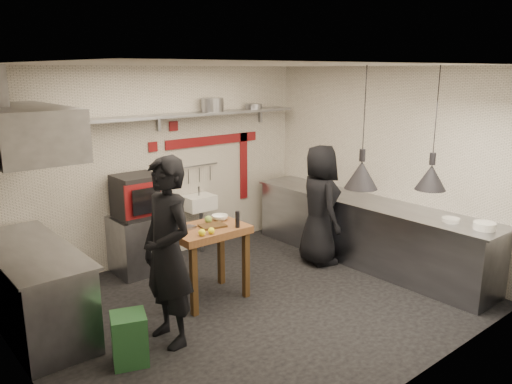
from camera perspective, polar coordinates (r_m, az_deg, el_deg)
floor at (r=6.16m, az=-0.53°, el=-12.70°), size 5.00×5.00×0.00m
ceiling at (r=5.51m, az=-0.59°, el=14.34°), size 5.00×5.00×0.00m
wall_back at (r=7.38m, az=-10.99°, el=3.03°), size 5.00×0.04×2.80m
wall_front at (r=4.33m, az=17.47°, el=-5.03°), size 5.00×0.04×2.80m
wall_left at (r=4.58m, az=-25.60°, el=-4.75°), size 0.04×4.20×2.80m
wall_right at (r=7.48m, az=14.42°, el=2.98°), size 0.04×4.20×2.80m
red_band_horiz at (r=7.82m, az=-4.90°, el=5.91°), size 1.70×0.02×0.14m
red_band_vert at (r=8.25m, az=-1.42°, el=2.99°), size 0.14×0.02×1.10m
red_tile_a at (r=7.41m, az=-9.41°, el=7.44°), size 0.14×0.02×0.14m
red_tile_b at (r=7.27m, az=-11.70°, el=5.07°), size 0.14×0.02×0.14m
back_shelf at (r=7.13m, az=-10.54°, el=8.52°), size 4.60×0.34×0.04m
shelf_bracket_left at (r=6.57m, az=-25.79°, el=6.07°), size 0.04×0.06×0.24m
shelf_bracket_mid at (r=7.27m, az=-11.10°, el=7.80°), size 0.04×0.06×0.24m
shelf_bracket_right at (r=8.35m, az=0.49°, el=8.81°), size 0.04×0.06×0.24m
pan_far_left at (r=6.58m, az=-20.51°, el=8.03°), size 0.27×0.27×0.09m
pan_mid_left at (r=6.59m, az=-20.27°, el=7.97°), size 0.30×0.30×0.07m
stock_pot at (r=7.56m, az=-5.01°, el=9.90°), size 0.41×0.41×0.20m
pan_right at (r=8.05m, az=-0.25°, el=9.77°), size 0.33×0.33×0.08m
oven_stand at (r=7.14m, az=-13.21°, el=-5.78°), size 0.69×0.63×0.80m
combi_oven at (r=6.92m, az=-13.40°, el=-0.45°), size 0.57×0.54×0.58m
oven_door at (r=6.67m, az=-12.80°, el=-0.93°), size 0.51×0.03×0.46m
oven_glass at (r=6.63m, az=-12.38°, el=-1.01°), size 0.40×0.02×0.34m
hand_sink at (r=7.64m, az=-6.52°, el=-1.20°), size 0.46×0.34×0.22m
sink_tap at (r=7.60m, az=-6.56°, el=0.11°), size 0.03×0.03×0.14m
sink_drain at (r=7.74m, az=-6.27°, el=-4.41°), size 0.06×0.06×0.66m
utensil_rail at (r=7.64m, az=-7.21°, el=2.92°), size 0.90×0.02×0.02m
counter_right at (r=7.44m, az=12.40°, el=-4.52°), size 0.70×3.80×0.90m
counter_right_top at (r=7.31m, az=12.58°, el=-1.06°), size 0.76×3.90×0.03m
plate_stack at (r=6.42m, az=24.66°, el=-3.55°), size 0.29×0.29×0.09m
small_bowl_right at (r=6.58m, az=21.38°, el=-3.00°), size 0.25×0.25×0.05m
counter_left at (r=5.94m, az=-24.00°, el=-10.23°), size 0.70×1.90×0.90m
counter_left_top at (r=5.78m, az=-24.45°, el=-6.00°), size 0.76×2.00×0.03m
extractor_hood at (r=5.52m, az=-25.23°, el=6.27°), size 0.78×1.60×0.50m
green_bin at (r=5.11m, az=-14.26°, el=-15.94°), size 0.42×0.42×0.50m
prep_table at (r=6.16m, az=-5.48°, el=-8.08°), size 0.93×0.65×0.92m
cutting_board at (r=6.00m, az=-5.00°, el=-3.86°), size 0.33×0.26×0.02m
pepper_mill at (r=5.93m, az=-2.13°, el=-3.15°), size 0.06×0.06×0.20m
lemon_a at (r=5.68m, az=-6.20°, el=-4.63°), size 0.09×0.09×0.08m
lemon_b at (r=5.74m, az=-5.13°, el=-4.43°), size 0.10×0.10×0.08m
veg_ball at (r=6.13m, az=-5.47°, el=-3.13°), size 0.11×0.11×0.09m
steel_tray at (r=5.94m, az=-7.87°, el=-4.10°), size 0.21×0.16×0.03m
bowl at (r=6.25m, az=-4.14°, el=-2.93°), size 0.26×0.26×0.06m
heat_lamp_near at (r=5.82m, az=12.21°, el=7.10°), size 0.43×0.43×1.40m
heat_lamp_far at (r=6.04m, az=19.79°, el=6.77°), size 0.36×0.36×1.41m
chef_left at (r=5.10m, az=-10.09°, el=-6.80°), size 0.48×0.72×1.95m
chef_right at (r=7.20m, az=7.29°, el=-1.48°), size 0.82×0.99×1.73m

